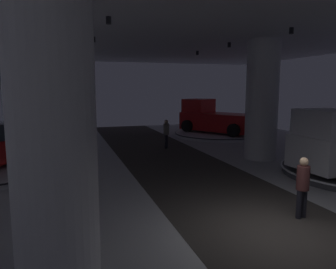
# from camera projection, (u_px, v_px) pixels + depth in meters

# --- Properties ---
(ground) EXTENTS (24.00, 44.00, 0.06)m
(ground) POSITION_uv_depth(u_px,v_px,m) (280.00, 235.00, 7.47)
(ground) COLOR #B2B2B7
(column_left) EXTENTS (1.48, 1.48, 5.50)m
(column_left) POSITION_uv_depth(u_px,v_px,m) (52.00, 122.00, 5.55)
(column_left) COLOR silver
(column_left) RESTS_ON ground
(column_right) EXTENTS (1.48, 1.48, 5.50)m
(column_right) POSITION_uv_depth(u_px,v_px,m) (262.00, 100.00, 15.06)
(column_right) COLOR silver
(column_right) RESTS_ON ground
(display_platform_deep_right) EXTENTS (6.08, 6.08, 0.23)m
(display_platform_deep_right) POSITION_uv_depth(u_px,v_px,m) (218.00, 134.00, 22.74)
(display_platform_deep_right) COLOR silver
(display_platform_deep_right) RESTS_ON ground
(pickup_truck_deep_right) EXTENTS (4.62, 5.62, 2.30)m
(pickup_truck_deep_right) POSITION_uv_depth(u_px,v_px,m) (215.00, 119.00, 22.80)
(pickup_truck_deep_right) COLOR red
(pickup_truck_deep_right) RESTS_ON display_platform_deep_right
(display_platform_deep_left) EXTENTS (5.91, 5.91, 0.32)m
(display_platform_deep_left) POSITION_uv_depth(u_px,v_px,m) (42.00, 140.00, 19.75)
(display_platform_deep_left) COLOR #333338
(display_platform_deep_left) RESTS_ON ground
(display_car_deep_left) EXTENTS (3.75, 4.52, 1.71)m
(display_car_deep_left) POSITION_uv_depth(u_px,v_px,m) (41.00, 125.00, 19.65)
(display_car_deep_left) COLOR navy
(display_car_deep_left) RESTS_ON display_platform_deep_left
(visitor_walking_near) EXTENTS (0.32, 0.32, 1.59)m
(visitor_walking_near) POSITION_uv_depth(u_px,v_px,m) (303.00, 184.00, 8.26)
(visitor_walking_near) COLOR black
(visitor_walking_near) RESTS_ON ground
(visitor_walking_far) EXTENTS (0.32, 0.32, 1.59)m
(visitor_walking_far) POSITION_uv_depth(u_px,v_px,m) (166.00, 132.00, 17.94)
(visitor_walking_far) COLOR black
(visitor_walking_far) RESTS_ON ground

